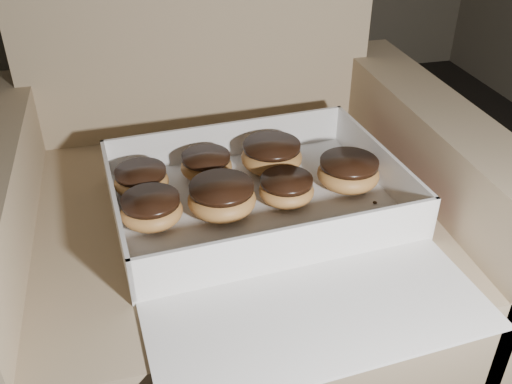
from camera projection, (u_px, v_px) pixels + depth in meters
The scene contains 13 objects.
armchair at pixel (225, 237), 1.02m from camera, with size 0.81×0.69×0.85m.
bakery_box at pixel (268, 215), 0.86m from camera, with size 0.47×0.54×0.07m.
donut_a at pixel (141, 180), 0.91m from camera, with size 0.09×0.09×0.04m.
donut_b at pixel (151, 210), 0.84m from camera, with size 0.09×0.09×0.05m.
donut_c at pixel (348, 173), 0.92m from camera, with size 0.10×0.10×0.05m.
donut_d at pixel (222, 198), 0.86m from camera, with size 0.10×0.10×0.05m.
donut_e at pixel (286, 189), 0.89m from camera, with size 0.09×0.09×0.04m.
donut_f at pixel (206, 165), 0.95m from camera, with size 0.09×0.09×0.04m.
donut_g at pixel (272, 156), 0.97m from camera, with size 0.10×0.10×0.05m.
crumb_a at pixel (343, 234), 0.83m from camera, with size 0.01×0.01×0.00m, color black.
crumb_b at pixel (375, 202), 0.89m from camera, with size 0.01×0.01×0.00m, color black.
crumb_c at pixel (309, 249), 0.80m from camera, with size 0.01×0.01×0.00m, color black.
crumb_d at pixel (145, 277), 0.75m from camera, with size 0.01×0.01×0.00m, color black.
Camera 1 is at (0.58, 0.07, 0.89)m, focal length 40.00 mm.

